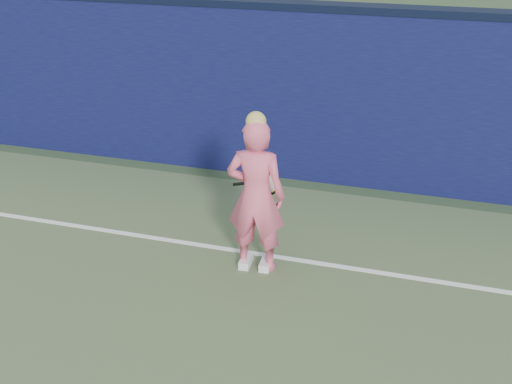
% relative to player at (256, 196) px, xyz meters
% --- Properties ---
extents(backstop_wall, '(24.00, 0.40, 2.50)m').
position_rel_player_xyz_m(backstop_wall, '(-0.44, 2.76, 0.34)').
color(backstop_wall, '#0C0D37').
rests_on(backstop_wall, ground).
extents(wall_cap, '(24.00, 0.42, 0.10)m').
position_rel_player_xyz_m(wall_cap, '(-0.44, 2.76, 1.64)').
color(wall_cap, black).
rests_on(wall_cap, backstop_wall).
extents(player, '(0.69, 0.48, 1.89)m').
position_rel_player_xyz_m(player, '(0.00, 0.00, 0.00)').
color(player, '#F25E7E').
rests_on(player, ground).
extents(racket, '(0.61, 0.17, 0.33)m').
position_rel_player_xyz_m(racket, '(-0.02, 0.40, -0.01)').
color(racket, black).
rests_on(racket, ground).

